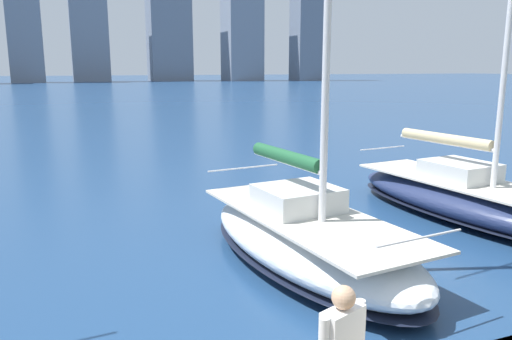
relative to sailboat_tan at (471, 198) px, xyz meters
The scene contains 3 objects.
city_skyline 155.11m from the sailboat_tan, 89.03° to the right, with size 164.90×22.97×44.89m.
sailboat_tan is the anchor object (origin of this frame).
sailboat_forest 6.32m from the sailboat_tan, 12.03° to the left, with size 3.60×7.56×11.13m.
Camera 1 is at (4.30, 3.37, 4.44)m, focal length 35.00 mm.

